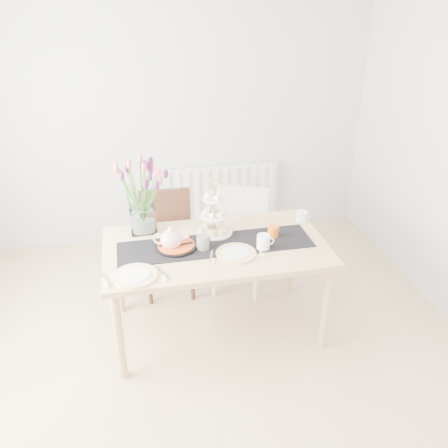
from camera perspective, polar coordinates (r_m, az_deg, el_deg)
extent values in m
plane|color=tan|center=(3.39, -1.07, -18.98)|extent=(4.50, 4.50, 0.00)
plane|color=#BBBDC0|center=(4.72, -6.60, 12.94)|extent=(4.00, 0.00, 4.00)
cube|color=white|center=(5.01, -0.31, 3.68)|extent=(1.20, 0.08, 0.60)
cube|color=tan|center=(3.43, -1.00, -2.85)|extent=(1.60, 0.90, 0.04)
cylinder|color=tan|center=(3.29, -12.52, -13.05)|extent=(0.06, 0.06, 0.71)
cylinder|color=tan|center=(3.53, 12.18, -9.86)|extent=(0.06, 0.06, 0.71)
cylinder|color=tan|center=(3.91, -12.69, -5.94)|extent=(0.06, 0.06, 0.71)
cylinder|color=tan|center=(4.11, 8.06, -3.71)|extent=(0.06, 0.06, 0.71)
cube|color=#3B2415|center=(4.05, -6.72, -2.60)|extent=(0.45, 0.45, 0.04)
cube|color=#3B2415|center=(4.12, -7.07, 1.49)|extent=(0.44, 0.06, 0.41)
cylinder|color=#3B2415|center=(4.02, -8.95, -6.94)|extent=(0.04, 0.04, 0.43)
cylinder|color=#3B2415|center=(4.03, -3.81, -6.53)|extent=(0.04, 0.04, 0.43)
cylinder|color=#3B2415|center=(4.32, -9.09, -4.30)|extent=(0.04, 0.04, 0.43)
cylinder|color=#3B2415|center=(4.33, -4.33, -3.92)|extent=(0.04, 0.04, 0.43)
cube|color=silver|center=(4.06, 1.80, -2.30)|extent=(0.57, 0.57, 0.04)
cube|color=silver|center=(4.13, 2.31, 1.79)|extent=(0.42, 0.21, 0.42)
cylinder|color=silver|center=(4.06, -1.20, -6.15)|extent=(0.04, 0.04, 0.43)
cylinder|color=silver|center=(4.01, 3.86, -6.70)|extent=(0.04, 0.04, 0.43)
cylinder|color=silver|center=(4.36, -0.18, -3.61)|extent=(0.04, 0.04, 0.43)
cylinder|color=silver|center=(4.31, 4.52, -4.08)|extent=(0.04, 0.04, 0.43)
cube|color=black|center=(3.42, -1.00, -2.50)|extent=(1.40, 0.35, 0.01)
cube|color=silver|center=(3.63, -9.72, 0.58)|extent=(0.19, 0.19, 0.19)
cylinder|color=gold|center=(3.49, -1.15, 1.71)|extent=(0.01, 0.01, 0.39)
cylinder|color=white|center=(3.57, -1.12, -0.95)|extent=(0.27, 0.27, 0.01)
cylinder|color=white|center=(3.51, -1.14, 1.05)|extent=(0.21, 0.21, 0.01)
cylinder|color=white|center=(3.45, -1.16, 3.05)|extent=(0.17, 0.17, 0.01)
cylinder|color=white|center=(3.78, 9.32, 0.88)|extent=(0.09, 0.09, 0.09)
cylinder|color=black|center=(3.39, -5.76, -2.77)|extent=(0.29, 0.29, 0.03)
cylinder|color=#D04A1D|center=(3.38, -5.78, -2.51)|extent=(0.26, 0.26, 0.01)
cylinder|color=slate|center=(3.34, -2.55, -2.26)|extent=(0.13, 0.13, 0.11)
cylinder|color=white|center=(3.36, 4.74, -2.19)|extent=(0.10, 0.10, 0.11)
cylinder|color=orange|center=(3.51, 5.91, -0.95)|extent=(0.11, 0.11, 0.10)
cylinder|color=white|center=(3.12, -10.65, -6.13)|extent=(0.38, 0.38, 0.02)
cylinder|color=silver|center=(3.30, 1.45, -3.54)|extent=(0.35, 0.35, 0.01)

